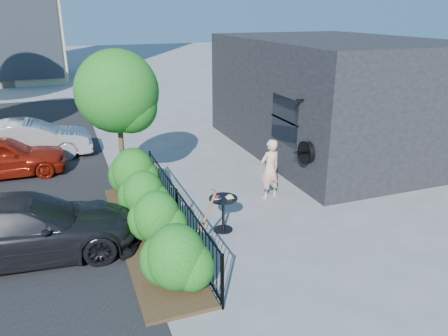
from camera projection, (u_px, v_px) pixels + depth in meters
name	position (u px, v px, depth m)	size (l,w,h in m)	color
ground	(237.00, 222.00, 10.75)	(120.00, 120.00, 0.00)	gray
shop_building	(331.00, 95.00, 15.85)	(6.22, 9.00, 4.00)	black
fence	(177.00, 210.00, 10.06)	(0.05, 6.05, 1.10)	black
planting_bed	(148.00, 236.00, 10.01)	(1.30, 6.00, 0.08)	#382616
shrubs	(150.00, 207.00, 9.90)	(1.10, 5.60, 1.24)	#185012
patio_tree	(120.00, 97.00, 11.49)	(2.20, 2.20, 3.94)	#3F2B19
cafe_table	(223.00, 208.00, 10.14)	(0.67, 0.67, 0.89)	black
woman	(270.00, 169.00, 11.87)	(0.61, 0.40, 1.68)	#DFB090
shovel	(203.00, 227.00, 9.09)	(0.57, 0.19, 1.50)	brown
car_red	(1.00, 157.00, 13.46)	(1.52, 3.77, 1.28)	maroon
car_silver	(30.00, 140.00, 15.13)	(1.43, 4.09, 1.35)	#AFAFB4
car_darkgrey	(24.00, 228.00, 9.01)	(1.88, 4.62, 1.34)	black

